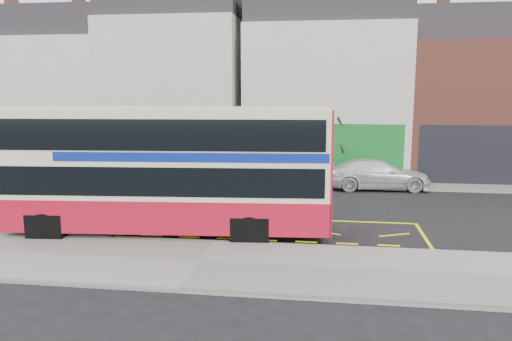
# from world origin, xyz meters

# --- Properties ---
(ground) EXTENTS (120.00, 120.00, 0.00)m
(ground) POSITION_xyz_m (0.00, 0.00, 0.00)
(ground) COLOR black
(ground) RESTS_ON ground
(pavement) EXTENTS (40.00, 4.00, 0.15)m
(pavement) POSITION_xyz_m (0.00, -2.30, 0.07)
(pavement) COLOR gray
(pavement) RESTS_ON ground
(kerb) EXTENTS (40.00, 0.15, 0.15)m
(kerb) POSITION_xyz_m (0.00, -0.38, 0.07)
(kerb) COLOR gray
(kerb) RESTS_ON ground
(far_pavement) EXTENTS (50.00, 3.00, 0.15)m
(far_pavement) POSITION_xyz_m (0.00, 11.00, 0.07)
(far_pavement) COLOR gray
(far_pavement) RESTS_ON ground
(road_markings) EXTENTS (14.00, 3.40, 0.01)m
(road_markings) POSITION_xyz_m (0.00, 1.60, 0.01)
(road_markings) COLOR #FFF90D
(road_markings) RESTS_ON ground
(terrace_far_left) EXTENTS (8.00, 8.01, 10.80)m
(terrace_far_left) POSITION_xyz_m (-13.50, 14.99, 4.82)
(terrace_far_left) COLOR beige
(terrace_far_left) RESTS_ON ground
(terrace_left) EXTENTS (8.00, 8.01, 11.80)m
(terrace_left) POSITION_xyz_m (-5.50, 14.99, 5.32)
(terrace_left) COLOR silver
(terrace_left) RESTS_ON ground
(terrace_green_shop) EXTENTS (9.00, 8.01, 11.30)m
(terrace_green_shop) POSITION_xyz_m (3.50, 14.99, 5.07)
(terrace_green_shop) COLOR beige
(terrace_green_shop) RESTS_ON ground
(terrace_right) EXTENTS (9.00, 8.01, 10.30)m
(terrace_right) POSITION_xyz_m (12.50, 14.99, 4.57)
(terrace_right) COLOR #9C4F3E
(terrace_right) RESTS_ON ground
(double_decker_bus) EXTENTS (11.24, 3.43, 4.42)m
(double_decker_bus) POSITION_xyz_m (-1.78, 0.60, 2.33)
(double_decker_bus) COLOR beige
(double_decker_bus) RESTS_ON ground
(bus_stop_post) EXTENTS (0.69, 0.14, 2.77)m
(bus_stop_post) POSITION_xyz_m (-3.39, -0.39, 1.83)
(bus_stop_post) COLOR black
(bus_stop_post) RESTS_ON pavement
(car_silver) EXTENTS (4.50, 2.12, 1.49)m
(car_silver) POSITION_xyz_m (-11.08, 8.86, 0.74)
(car_silver) COLOR #98999D
(car_silver) RESTS_ON ground
(car_grey) EXTENTS (4.24, 1.56, 1.39)m
(car_grey) POSITION_xyz_m (0.46, 9.01, 0.69)
(car_grey) COLOR #42434A
(car_grey) RESTS_ON ground
(car_white) EXTENTS (5.42, 2.56, 1.53)m
(car_white) POSITION_xyz_m (6.18, 9.78, 0.76)
(car_white) COLOR silver
(car_white) RESTS_ON ground
(street_tree_right) EXTENTS (2.11, 2.11, 4.57)m
(street_tree_right) POSITION_xyz_m (4.36, 11.65, 3.11)
(street_tree_right) COLOR #312015
(street_tree_right) RESTS_ON ground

